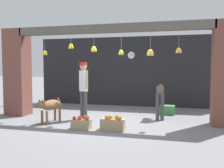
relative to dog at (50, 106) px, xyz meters
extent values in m
plane|color=slate|center=(1.57, 0.57, -0.50)|extent=(60.00, 60.00, 0.00)
cube|color=#232326|center=(1.57, 3.74, 0.92)|extent=(7.73, 0.12, 2.84)
cube|color=brown|center=(-1.65, 0.87, 0.92)|extent=(0.70, 0.60, 2.84)
cube|color=#5B564C|center=(1.57, 0.69, 2.22)|extent=(5.83, 0.24, 0.24)
cylinder|color=#B2AD99|center=(-0.51, 0.68, 1.86)|extent=(0.01, 0.01, 0.48)
ellipsoid|color=yellow|center=(-0.47, 0.68, 1.55)|extent=(0.11, 0.06, 0.17)
ellipsoid|color=yellow|center=(-0.51, 0.72, 1.55)|extent=(0.06, 0.11, 0.17)
ellipsoid|color=yellow|center=(-0.55, 0.68, 1.55)|extent=(0.11, 0.06, 0.17)
ellipsoid|color=yellow|center=(-0.51, 0.64, 1.55)|extent=(0.06, 0.11, 0.17)
cylinder|color=#B2AD99|center=(0.38, 0.66, 1.96)|extent=(0.01, 0.01, 0.29)
ellipsoid|color=yellow|center=(0.42, 0.66, 1.73)|extent=(0.11, 0.06, 0.17)
ellipsoid|color=yellow|center=(0.38, 0.70, 1.73)|extent=(0.06, 0.11, 0.17)
ellipsoid|color=yellow|center=(0.34, 0.66, 1.73)|extent=(0.11, 0.06, 0.17)
ellipsoid|color=yellow|center=(0.38, 0.61, 1.73)|extent=(0.06, 0.11, 0.17)
cylinder|color=#B2AD99|center=(1.11, 0.65, 1.91)|extent=(0.01, 0.01, 0.39)
ellipsoid|color=yellow|center=(1.16, 0.65, 1.64)|extent=(0.12, 0.07, 0.19)
ellipsoid|color=yellow|center=(1.14, 0.70, 1.64)|extent=(0.10, 0.12, 0.20)
ellipsoid|color=yellow|center=(1.09, 0.70, 1.64)|extent=(0.10, 0.12, 0.20)
ellipsoid|color=yellow|center=(1.07, 0.65, 1.64)|extent=(0.12, 0.07, 0.19)
ellipsoid|color=yellow|center=(1.09, 0.61, 1.64)|extent=(0.10, 0.12, 0.20)
ellipsoid|color=yellow|center=(1.14, 0.61, 1.64)|extent=(0.10, 0.12, 0.20)
cylinder|color=#B2AD99|center=(1.94, 0.66, 1.85)|extent=(0.01, 0.01, 0.51)
ellipsoid|color=gold|center=(1.98, 0.66, 1.53)|extent=(0.11, 0.06, 0.16)
ellipsoid|color=gold|center=(1.96, 0.69, 1.53)|extent=(0.09, 0.10, 0.17)
ellipsoid|color=gold|center=(1.92, 0.69, 1.53)|extent=(0.09, 0.10, 0.17)
ellipsoid|color=gold|center=(1.90, 0.66, 1.53)|extent=(0.11, 0.06, 0.16)
ellipsoid|color=gold|center=(1.92, 0.62, 1.53)|extent=(0.09, 0.10, 0.17)
ellipsoid|color=gold|center=(1.96, 0.62, 1.53)|extent=(0.09, 0.10, 0.17)
cylinder|color=#B2AD99|center=(2.77, 0.65, 1.85)|extent=(0.01, 0.01, 0.51)
ellipsoid|color=gold|center=(2.82, 0.65, 1.51)|extent=(0.14, 0.07, 0.21)
ellipsoid|color=gold|center=(2.80, 0.69, 1.51)|extent=(0.12, 0.12, 0.22)
ellipsoid|color=gold|center=(2.76, 0.70, 1.51)|extent=(0.09, 0.13, 0.21)
ellipsoid|color=gold|center=(2.72, 0.68, 1.51)|extent=(0.13, 0.10, 0.22)
ellipsoid|color=gold|center=(2.72, 0.63, 1.51)|extent=(0.13, 0.10, 0.22)
ellipsoid|color=gold|center=(2.76, 0.60, 1.51)|extent=(0.09, 0.13, 0.21)
ellipsoid|color=gold|center=(2.80, 0.61, 1.51)|extent=(0.12, 0.12, 0.22)
cylinder|color=#B2AD99|center=(3.54, 0.66, 1.86)|extent=(0.01, 0.01, 0.48)
ellipsoid|color=yellow|center=(3.58, 0.66, 1.55)|extent=(0.11, 0.06, 0.16)
ellipsoid|color=yellow|center=(3.56, 0.69, 1.55)|extent=(0.09, 0.10, 0.17)
ellipsoid|color=yellow|center=(3.52, 0.69, 1.55)|extent=(0.09, 0.10, 0.17)
ellipsoid|color=yellow|center=(3.50, 0.66, 1.55)|extent=(0.11, 0.06, 0.16)
ellipsoid|color=yellow|center=(3.52, 0.62, 1.55)|extent=(0.09, 0.10, 0.17)
ellipsoid|color=yellow|center=(3.56, 0.62, 1.55)|extent=(0.09, 0.10, 0.17)
ellipsoid|color=brown|center=(0.01, 0.05, 0.02)|extent=(0.44, 0.77, 0.29)
cylinder|color=brown|center=(0.04, -0.24, -0.30)|extent=(0.07, 0.07, 0.39)
cylinder|color=brown|center=(-0.13, -0.20, -0.30)|extent=(0.07, 0.07, 0.39)
cylinder|color=brown|center=(0.16, 0.30, -0.30)|extent=(0.07, 0.07, 0.39)
cylinder|color=brown|center=(-0.02, 0.34, -0.30)|extent=(0.07, 0.07, 0.39)
ellipsoid|color=brown|center=(-0.08, -0.34, 0.09)|extent=(0.24, 0.30, 0.20)
cone|color=brown|center=(-0.02, -0.36, 0.19)|extent=(0.07, 0.07, 0.08)
cone|color=brown|center=(-0.13, -0.33, 0.19)|extent=(0.07, 0.07, 0.08)
cylinder|color=brown|center=(0.10, 0.44, 0.05)|extent=(0.09, 0.23, 0.29)
cylinder|color=#424247|center=(0.80, 0.74, -0.07)|extent=(0.11, 0.11, 0.86)
cylinder|color=#424247|center=(0.67, 0.79, -0.07)|extent=(0.11, 0.11, 0.86)
cube|color=white|center=(0.73, 0.77, 0.68)|extent=(0.25, 0.23, 0.64)
cylinder|color=tan|center=(0.86, 0.72, 0.72)|extent=(0.06, 0.06, 0.57)
cylinder|color=tan|center=(0.60, 0.82, 0.72)|extent=(0.06, 0.06, 0.57)
sphere|color=tan|center=(0.73, 0.77, 1.12)|extent=(0.22, 0.22, 0.22)
cylinder|color=red|center=(0.73, 0.77, 1.21)|extent=(0.23, 0.23, 0.08)
cube|color=red|center=(0.69, 0.67, 1.18)|extent=(0.22, 0.18, 0.01)
cylinder|color=#424247|center=(2.95, 1.15, -0.10)|extent=(0.11, 0.11, 0.80)
cylinder|color=#424247|center=(3.09, 1.16, -0.10)|extent=(0.11, 0.11, 0.80)
cube|color=brown|center=(3.01, 1.42, 0.38)|extent=(0.26, 0.60, 0.31)
sphere|color=black|center=(2.98, 1.79, 0.45)|extent=(0.19, 0.19, 0.19)
cube|color=tan|center=(1.95, -0.34, -0.35)|extent=(0.60, 0.33, 0.29)
sphere|color=orange|center=(1.89, -0.30, -0.17)|extent=(0.09, 0.09, 0.09)
sphere|color=orange|center=(2.02, -0.26, -0.17)|extent=(0.09, 0.09, 0.09)
sphere|color=orange|center=(1.86, -0.41, -0.17)|extent=(0.09, 0.09, 0.09)
sphere|color=orange|center=(2.14, -0.43, -0.17)|extent=(0.09, 0.09, 0.09)
sphere|color=orange|center=(2.08, -0.35, -0.17)|extent=(0.09, 0.09, 0.09)
sphere|color=orange|center=(1.79, -0.39, -0.17)|extent=(0.09, 0.09, 0.09)
sphere|color=orange|center=(2.09, -0.30, -0.17)|extent=(0.09, 0.09, 0.09)
cube|color=tan|center=(1.13, -0.42, -0.37)|extent=(0.47, 0.33, 0.25)
sphere|color=red|center=(1.07, -0.38, -0.20)|extent=(0.09, 0.09, 0.09)
sphere|color=#99B238|center=(1.29, -0.38, -0.20)|extent=(0.09, 0.09, 0.09)
sphere|color=red|center=(1.17, -0.33, -0.20)|extent=(0.09, 0.09, 0.09)
sphere|color=red|center=(1.08, -0.47, -0.20)|extent=(0.09, 0.09, 0.09)
sphere|color=red|center=(0.97, -0.51, -0.20)|extent=(0.09, 0.09, 0.09)
sphere|color=red|center=(1.30, -0.49, -0.20)|extent=(0.09, 0.09, 0.09)
cube|color=#42844C|center=(3.21, 2.20, -0.35)|extent=(0.49, 0.38, 0.30)
cylinder|color=#2D60AD|center=(1.68, -0.08, -0.37)|extent=(0.06, 0.06, 0.26)
cylinder|color=black|center=(1.68, -0.08, -0.22)|extent=(0.04, 0.04, 0.03)
cylinder|color=black|center=(1.69, 3.68, 1.59)|extent=(0.30, 0.01, 0.30)
cylinder|color=white|center=(1.69, 3.66, 1.59)|extent=(0.28, 0.02, 0.28)
cube|color=black|center=(1.69, 3.65, 1.62)|extent=(0.01, 0.01, 0.08)
cube|color=black|center=(1.73, 3.65, 1.59)|extent=(0.11, 0.01, 0.01)
camera|label=1|loc=(3.49, -6.39, 1.10)|focal=40.00mm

